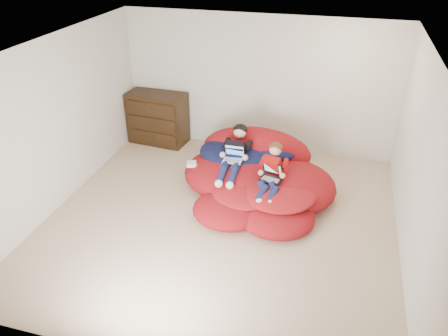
% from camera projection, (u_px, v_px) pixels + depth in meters
% --- Properties ---
extents(room_shell, '(5.10, 5.10, 2.77)m').
position_uv_depth(room_shell, '(221.00, 207.00, 6.34)').
color(room_shell, tan).
rests_on(room_shell, ground).
extents(dresser, '(1.15, 0.67, 1.00)m').
position_uv_depth(dresser, '(158.00, 118.00, 8.49)').
color(dresser, black).
rests_on(dresser, ground).
extents(beanbag_pile, '(2.49, 2.37, 0.91)m').
position_uv_depth(beanbag_pile, '(256.00, 177.00, 7.01)').
color(beanbag_pile, maroon).
rests_on(beanbag_pile, ground).
extents(cream_pillow, '(0.39, 0.25, 0.25)m').
position_uv_depth(cream_pillow, '(233.00, 135.00, 7.54)').
color(cream_pillow, beige).
rests_on(cream_pillow, beanbag_pile).
extents(older_boy, '(0.32, 1.15, 0.62)m').
position_uv_depth(older_boy, '(235.00, 151.00, 6.95)').
color(older_boy, black).
rests_on(older_boy, beanbag_pile).
extents(younger_boy, '(0.36, 0.92, 0.64)m').
position_uv_depth(younger_boy, '(272.00, 170.00, 6.52)').
color(younger_boy, '#A6110E').
rests_on(younger_boy, beanbag_pile).
extents(laptop_white, '(0.29, 0.27, 0.21)m').
position_uv_depth(laptop_white, '(233.00, 156.00, 6.87)').
color(laptop_white, white).
rests_on(laptop_white, older_boy).
extents(laptop_black, '(0.34, 0.36, 0.22)m').
position_uv_depth(laptop_black, '(271.00, 174.00, 6.51)').
color(laptop_black, black).
rests_on(laptop_black, younger_boy).
extents(power_adapter, '(0.19, 0.19, 0.06)m').
position_uv_depth(power_adapter, '(192.00, 164.00, 7.06)').
color(power_adapter, white).
rests_on(power_adapter, beanbag_pile).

